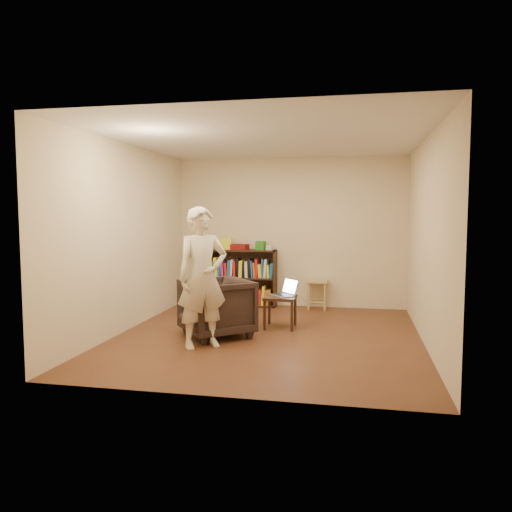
% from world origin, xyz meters
% --- Properties ---
extents(floor, '(4.50, 4.50, 0.00)m').
position_xyz_m(floor, '(0.00, 0.00, 0.00)').
color(floor, '#4F2B19').
rests_on(floor, ground).
extents(ceiling, '(4.50, 4.50, 0.00)m').
position_xyz_m(ceiling, '(0.00, 0.00, 2.60)').
color(ceiling, silver).
rests_on(ceiling, wall_back).
extents(wall_back, '(4.00, 0.00, 4.00)m').
position_xyz_m(wall_back, '(0.00, 2.25, 1.30)').
color(wall_back, beige).
rests_on(wall_back, floor).
extents(wall_left, '(0.00, 4.50, 4.50)m').
position_xyz_m(wall_left, '(-2.00, 0.00, 1.30)').
color(wall_left, beige).
rests_on(wall_left, floor).
extents(wall_right, '(0.00, 4.50, 4.50)m').
position_xyz_m(wall_right, '(2.00, 0.00, 1.30)').
color(wall_right, beige).
rests_on(wall_right, floor).
extents(bookshelf, '(1.20, 0.30, 1.00)m').
position_xyz_m(bookshelf, '(-0.82, 2.09, 0.44)').
color(bookshelf, black).
rests_on(bookshelf, floor).
extents(box_yellow, '(0.27, 0.22, 0.20)m').
position_xyz_m(box_yellow, '(-1.14, 2.08, 1.10)').
color(box_yellow, yellow).
rests_on(box_yellow, bookshelf).
extents(red_cloth, '(0.32, 0.26, 0.10)m').
position_xyz_m(red_cloth, '(-0.87, 2.08, 1.05)').
color(red_cloth, maroon).
rests_on(red_cloth, bookshelf).
extents(box_green, '(0.17, 0.17, 0.15)m').
position_xyz_m(box_green, '(-0.49, 2.06, 1.08)').
color(box_green, '#297920').
rests_on(box_green, bookshelf).
extents(box_white, '(0.12, 0.12, 0.08)m').
position_xyz_m(box_white, '(-0.34, 2.07, 1.04)').
color(box_white, silver).
rests_on(box_white, bookshelf).
extents(stool, '(0.35, 0.35, 0.50)m').
position_xyz_m(stool, '(0.50, 2.03, 0.40)').
color(stool, tan).
rests_on(stool, floor).
extents(armchair, '(1.18, 1.18, 0.77)m').
position_xyz_m(armchair, '(-0.68, -0.13, 0.39)').
color(armchair, '#2F241F').
rests_on(armchair, floor).
extents(side_table, '(0.45, 0.45, 0.46)m').
position_xyz_m(side_table, '(0.09, 0.53, 0.38)').
color(side_table, '#312110').
rests_on(side_table, floor).
extents(laptop, '(0.45, 0.46, 0.25)m').
position_xyz_m(laptop, '(0.15, 0.59, 0.51)').
color(laptop, '#A6A7AB').
rests_on(laptop, side_table).
extents(person, '(0.75, 0.71, 1.72)m').
position_xyz_m(person, '(-0.69, -0.68, 0.86)').
color(person, beige).
rests_on(person, floor).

